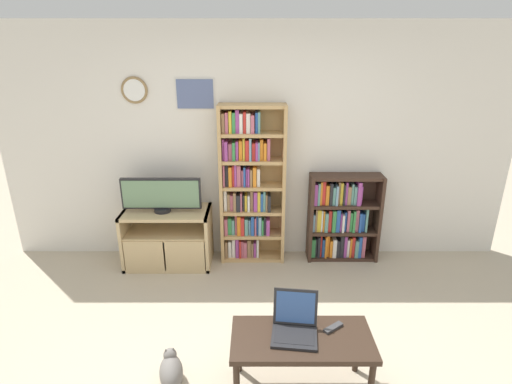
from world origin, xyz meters
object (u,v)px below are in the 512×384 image
object	(u,v)px
laptop	(294,324)
tv_stand	(167,238)
bookshelf_tall	(248,187)
coffee_table	(301,344)
bookshelf_short	(340,219)
television	(161,195)
cat	(171,371)
remote_near_laptop	(333,327)

from	to	relation	value
laptop	tv_stand	bearing A→B (deg)	132.63
bookshelf_tall	coffee_table	xyz separation A→B (m)	(0.40, -1.94, -0.47)
bookshelf_short	television	bearing A→B (deg)	-175.29
tv_stand	cat	bearing A→B (deg)	-78.00
tv_stand	cat	size ratio (longest dim) A/B	1.83
cat	coffee_table	bearing A→B (deg)	-17.03
tv_stand	cat	xyz separation A→B (m)	(0.37, -1.72, -0.22)
bookshelf_short	cat	xyz separation A→B (m)	(-1.59, -1.88, -0.38)
television	bookshelf_tall	bearing A→B (deg)	9.56
tv_stand	bookshelf_short	size ratio (longest dim) A/B	0.94
tv_stand	bookshelf_short	distance (m)	1.96
bookshelf_tall	bookshelf_short	distance (m)	1.12
cat	laptop	bearing A→B (deg)	-13.96
television	laptop	distance (m)	2.18
tv_stand	laptop	bearing A→B (deg)	-54.11
bookshelf_tall	bookshelf_short	xyz separation A→B (m)	(1.05, 0.01, -0.39)
cat	bookshelf_short	bearing A→B (deg)	36.83
laptop	remote_near_laptop	world-z (taller)	laptop
coffee_table	cat	world-z (taller)	coffee_table
television	coffee_table	size ratio (longest dim) A/B	0.87
television	bookshelf_short	bearing A→B (deg)	4.71
remote_near_laptop	cat	world-z (taller)	remote_near_laptop
television	cat	bearing A→B (deg)	-77.01
bookshelf_tall	cat	distance (m)	2.09
cat	television	bearing A→B (deg)	90.01
coffee_table	remote_near_laptop	size ratio (longest dim) A/B	6.29
tv_stand	bookshelf_tall	world-z (taller)	bookshelf_tall
bookshelf_tall	bookshelf_short	size ratio (longest dim) A/B	1.76
bookshelf_tall	coffee_table	world-z (taller)	bookshelf_tall
tv_stand	remote_near_laptop	xyz separation A→B (m)	(1.53, -1.70, 0.16)
television	bookshelf_tall	size ratio (longest dim) A/B	0.48
television	remote_near_laptop	xyz separation A→B (m)	(1.56, -1.70, -0.36)
bookshelf_tall	cat	world-z (taller)	bookshelf_tall
coffee_table	laptop	world-z (taller)	laptop
remote_near_laptop	tv_stand	bearing A→B (deg)	5.52
remote_near_laptop	coffee_table	bearing A→B (deg)	73.66
laptop	remote_near_laptop	bearing A→B (deg)	13.40
tv_stand	television	size ratio (longest dim) A/B	1.12
tv_stand	remote_near_laptop	bearing A→B (deg)	-48.03
bookshelf_short	tv_stand	bearing A→B (deg)	-175.41
remote_near_laptop	cat	distance (m)	1.22
tv_stand	cat	distance (m)	1.77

